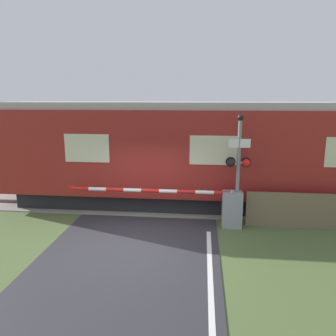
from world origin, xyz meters
TOP-DOWN VIEW (x-y plane):
  - ground_plane at (0.00, 0.00)m, footprint 80.00×80.00m
  - track_bed at (0.00, 3.68)m, footprint 36.00×3.20m
  - train at (2.11, 3.68)m, footprint 15.01×3.03m
  - crossing_barrier at (2.27, 1.53)m, footprint 5.44×0.44m
  - signal_post at (2.85, 1.57)m, footprint 0.75×0.26m
  - roadside_fence at (4.80, 1.65)m, footprint 3.32×0.06m

SIDE VIEW (x-z plane):
  - ground_plane at x=0.00m, z-range 0.00..0.00m
  - track_bed at x=0.00m, z-range -0.04..0.09m
  - roadside_fence at x=4.80m, z-range 0.00..1.10m
  - crossing_barrier at x=2.27m, z-range 0.07..1.24m
  - train at x=2.11m, z-range 0.05..3.79m
  - signal_post at x=2.85m, z-range 0.24..3.67m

